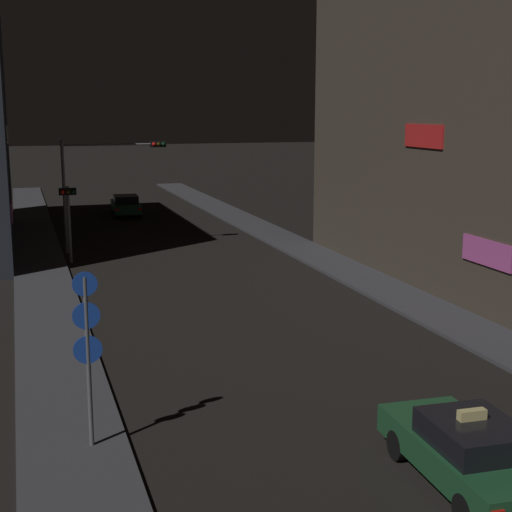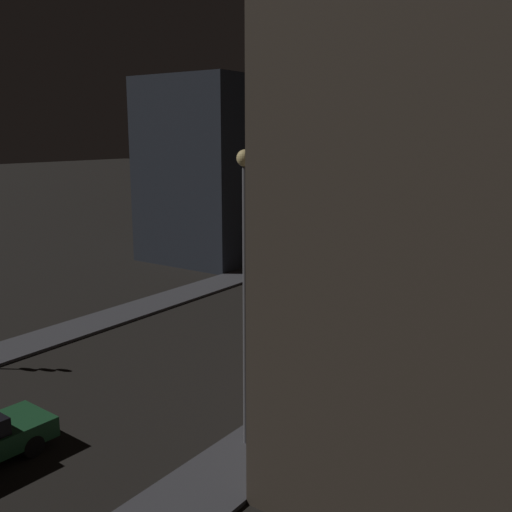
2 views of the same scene
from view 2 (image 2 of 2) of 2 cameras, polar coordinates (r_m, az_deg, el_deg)
The scene contains 7 objects.
sidewalk_left at distance 40.71m, azimuth 1.30°, elevation -1.05°, with size 2.36×69.14×0.13m, color #424247.
sidewalk_right at distance 35.27m, azimuth 19.42°, elevation -3.75°, with size 2.36×69.14×0.13m, color #424247.
building_facade_left at distance 47.18m, azimuth -0.40°, elevation 8.55°, with size 8.35×18.01×12.89m.
far_car at distance 50.75m, azimuth 16.56°, elevation 1.79°, with size 2.05×4.54×1.42m.
traffic_light_overhead at distance 39.79m, azimuth 6.93°, elevation 4.56°, with size 5.33×0.41×5.72m.
traffic_light_left_kerb at distance 38.75m, azimuth 2.37°, elevation 2.18°, with size 0.80×0.42×3.69m.
street_lamp_near_block at distance 16.38m, azimuth -1.03°, elevation -0.64°, with size 0.47×0.47×8.53m.
Camera 2 is at (15.64, -0.31, 9.08)m, focal length 41.54 mm.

